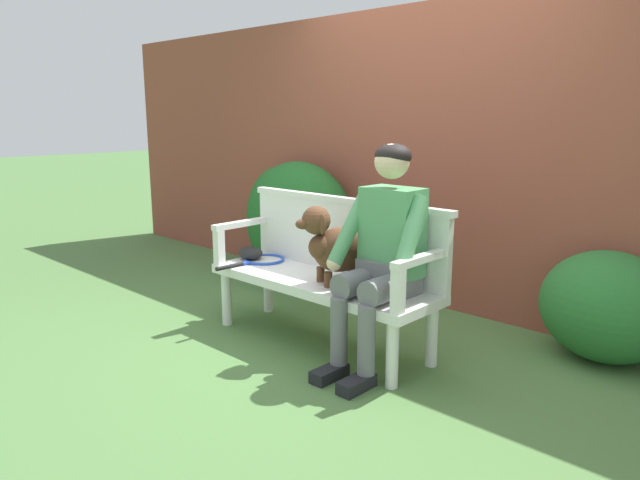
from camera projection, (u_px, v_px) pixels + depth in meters
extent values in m
plane|color=#4C753D|center=(320.00, 343.00, 3.86)|extent=(40.00, 40.00, 0.00)
cube|color=brown|center=(437.00, 158.00, 4.57)|extent=(8.00, 0.30, 2.28)
ellipsoid|color=#1E5B23|center=(282.00, 221.00, 5.40)|extent=(0.82, 0.50, 1.02)
ellipsoid|color=#1E5B23|center=(299.00, 223.00, 5.16)|extent=(1.13, 0.72, 1.08)
ellipsoid|color=#286B2D|center=(607.00, 307.00, 3.52)|extent=(0.80, 0.67, 0.68)
cube|color=white|center=(320.00, 283.00, 3.77)|extent=(1.61, 0.51, 0.06)
cylinder|color=white|center=(227.00, 299.00, 4.16)|extent=(0.07, 0.07, 0.38)
cylinder|color=white|center=(392.00, 355.00, 3.19)|extent=(0.07, 0.07, 0.38)
cylinder|color=white|center=(268.00, 287.00, 4.44)|extent=(0.07, 0.07, 0.38)
cylinder|color=white|center=(432.00, 335.00, 3.47)|extent=(0.07, 0.07, 0.38)
cube|color=white|center=(344.00, 238.00, 3.88)|extent=(1.61, 0.05, 0.46)
cube|color=white|center=(344.00, 200.00, 3.83)|extent=(1.65, 0.06, 0.04)
cube|color=white|center=(219.00, 247.00, 4.10)|extent=(0.06, 0.06, 0.24)
cube|color=white|center=(243.00, 223.00, 4.22)|extent=(0.06, 0.51, 0.04)
cube|color=white|center=(398.00, 291.00, 3.07)|extent=(0.06, 0.06, 0.24)
cube|color=white|center=(422.00, 258.00, 3.20)|extent=(0.06, 0.51, 0.04)
cube|color=black|center=(329.00, 373.00, 3.32)|extent=(0.10, 0.24, 0.07)
cylinder|color=slate|center=(339.00, 331.00, 3.33)|extent=(0.10, 0.10, 0.39)
cylinder|color=slate|center=(358.00, 282.00, 3.39)|extent=(0.15, 0.33, 0.15)
cube|color=black|center=(357.00, 384.00, 3.19)|extent=(0.10, 0.24, 0.07)
cylinder|color=slate|center=(366.00, 340.00, 3.19)|extent=(0.10, 0.10, 0.39)
cylinder|color=slate|center=(386.00, 289.00, 3.26)|extent=(0.15, 0.33, 0.15)
cube|color=slate|center=(389.00, 276.00, 3.44)|extent=(0.32, 0.24, 0.20)
cube|color=#519960|center=(392.00, 232.00, 3.40)|extent=(0.34, 0.22, 0.52)
cylinder|color=#519960|center=(351.00, 227.00, 3.45)|extent=(0.14, 0.34, 0.45)
sphere|color=beige|center=(334.00, 263.00, 3.41)|extent=(0.09, 0.09, 0.09)
cylinder|color=#519960|center=(410.00, 237.00, 3.16)|extent=(0.14, 0.34, 0.45)
sphere|color=beige|center=(399.00, 278.00, 3.10)|extent=(0.09, 0.09, 0.09)
sphere|color=beige|center=(392.00, 161.00, 3.30)|extent=(0.20, 0.20, 0.20)
ellipsoid|color=black|center=(393.00, 156.00, 3.30)|extent=(0.21, 0.21, 0.14)
cylinder|color=brown|center=(321.00, 274.00, 3.68)|extent=(0.05, 0.05, 0.09)
cylinder|color=brown|center=(328.00, 280.00, 3.56)|extent=(0.05, 0.05, 0.09)
cylinder|color=brown|center=(351.00, 271.00, 3.75)|extent=(0.05, 0.05, 0.09)
cylinder|color=brown|center=(360.00, 276.00, 3.63)|extent=(0.05, 0.05, 0.09)
ellipsoid|color=brown|center=(340.00, 249.00, 3.62)|extent=(0.36, 0.42, 0.28)
sphere|color=brown|center=(322.00, 247.00, 3.57)|extent=(0.16, 0.16, 0.16)
sphere|color=brown|center=(316.00, 220.00, 3.52)|extent=(0.18, 0.18, 0.18)
ellipsoid|color=brown|center=(304.00, 224.00, 3.50)|extent=(0.11, 0.13, 0.07)
ellipsoid|color=brown|center=(314.00, 220.00, 3.60)|extent=(0.06, 0.06, 0.13)
ellipsoid|color=brown|center=(322.00, 224.00, 3.46)|extent=(0.06, 0.06, 0.13)
sphere|color=brown|center=(365.00, 239.00, 3.66)|extent=(0.08, 0.08, 0.08)
torus|color=blue|center=(264.00, 259.00, 4.21)|extent=(0.30, 0.30, 0.02)
cylinder|color=silver|center=(264.00, 260.00, 4.21)|extent=(0.25, 0.25, 0.00)
cube|color=blue|center=(246.00, 263.00, 4.09)|extent=(0.04, 0.07, 0.02)
cylinder|color=black|center=(230.00, 266.00, 4.00)|extent=(0.04, 0.22, 0.03)
ellipsoid|color=black|center=(251.00, 253.00, 4.25)|extent=(0.27, 0.24, 0.09)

